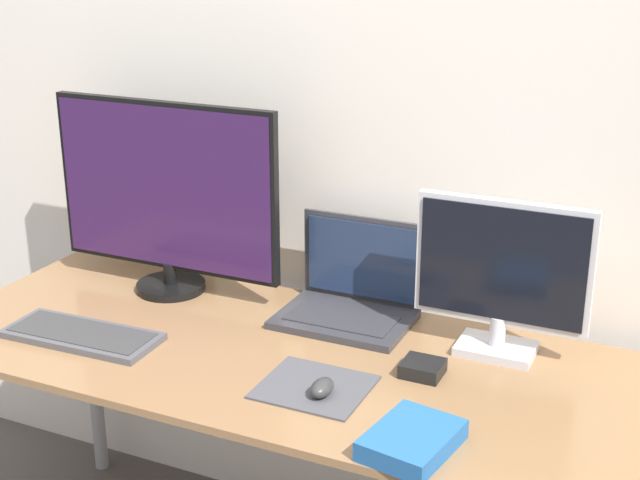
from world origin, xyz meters
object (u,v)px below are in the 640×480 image
(book, at_px, (412,440))
(power_brick, at_px, (423,368))
(mouse, at_px, (322,388))
(keyboard, at_px, (82,335))
(laptop, at_px, (352,294))
(monitor_right, at_px, (502,274))
(monitor_left, at_px, (166,195))

(book, height_order, power_brick, book)
(mouse, distance_m, power_brick, 0.24)
(keyboard, relative_size, mouse, 5.40)
(laptop, relative_size, mouse, 4.56)
(laptop, xyz_separation_m, book, (0.33, -0.50, -0.04))
(power_brick, bearing_deg, laptop, 139.86)
(laptop, bearing_deg, book, -56.44)
(monitor_right, relative_size, book, 1.87)
(book, bearing_deg, mouse, 155.58)
(monitor_right, height_order, laptop, monitor_right)
(laptop, bearing_deg, mouse, -75.55)
(keyboard, relative_size, book, 1.81)
(monitor_right, height_order, book, monitor_right)
(monitor_right, xyz_separation_m, book, (-0.04, -0.46, -0.17))
(mouse, relative_size, book, 0.33)
(monitor_right, bearing_deg, monitor_left, -180.00)
(laptop, xyz_separation_m, keyboard, (-0.52, -0.38, -0.05))
(book, bearing_deg, monitor_right, 84.62)
(laptop, distance_m, book, 0.60)
(monitor_right, xyz_separation_m, keyboard, (-0.90, -0.34, -0.18))
(laptop, xyz_separation_m, power_brick, (0.26, -0.22, -0.04))
(monitor_left, xyz_separation_m, book, (0.83, -0.46, -0.24))
(monitor_right, relative_size, power_brick, 4.51)
(monitor_left, bearing_deg, monitor_right, 0.00)
(book, bearing_deg, monitor_left, 151.25)
(keyboard, height_order, power_brick, power_brick)
(monitor_right, bearing_deg, mouse, -127.84)
(monitor_left, bearing_deg, power_brick, -12.84)
(monitor_left, distance_m, monitor_right, 0.88)
(laptop, bearing_deg, monitor_left, -174.87)
(monitor_left, distance_m, keyboard, 0.42)
(mouse, distance_m, book, 0.25)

